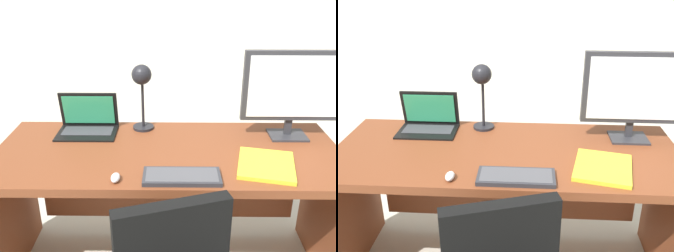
# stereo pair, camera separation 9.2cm
# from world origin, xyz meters

# --- Properties ---
(ground) EXTENTS (12.00, 12.00, 0.00)m
(ground) POSITION_xyz_m (0.00, 1.50, 0.00)
(ground) COLOR #B7B2A3
(desk) EXTENTS (1.78, 0.74, 0.75)m
(desk) POSITION_xyz_m (0.00, 0.05, 0.55)
(desk) COLOR brown
(desk) RESTS_ON ground
(monitor) EXTENTS (0.54, 0.16, 0.48)m
(monitor) POSITION_xyz_m (0.66, 0.18, 1.03)
(monitor) COLOR #2D2D33
(monitor) RESTS_ON desk
(laptop) EXTENTS (0.33, 0.23, 0.22)m
(laptop) POSITION_xyz_m (-0.46, 0.25, 0.82)
(laptop) COLOR black
(laptop) RESTS_ON desk
(keyboard) EXTENTS (0.35, 0.15, 0.02)m
(keyboard) POSITION_xyz_m (0.06, -0.27, 0.77)
(keyboard) COLOR #2D2D33
(keyboard) RESTS_ON desk
(mouse) EXTENTS (0.04, 0.07, 0.03)m
(mouse) POSITION_xyz_m (-0.23, -0.30, 0.77)
(mouse) COLOR silver
(mouse) RESTS_ON desk
(desk_lamp) EXTENTS (0.12, 0.14, 0.38)m
(desk_lamp) POSITION_xyz_m (-0.15, 0.26, 1.03)
(desk_lamp) COLOR black
(desk_lamp) RESTS_ON desk
(book) EXTENTS (0.31, 0.34, 0.02)m
(book) POSITION_xyz_m (0.46, -0.17, 0.76)
(book) COLOR yellow
(book) RESTS_ON desk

